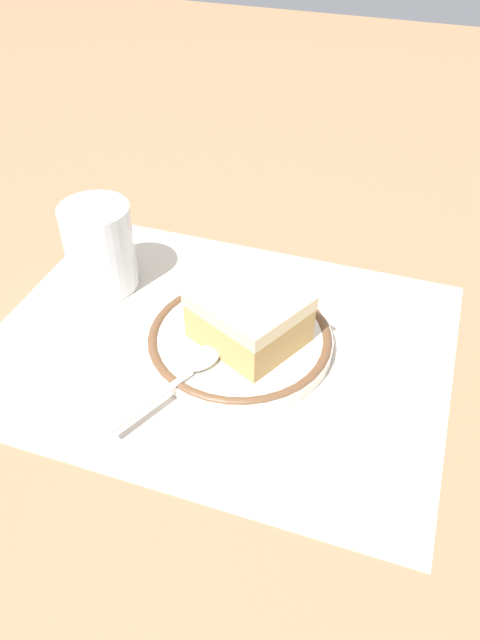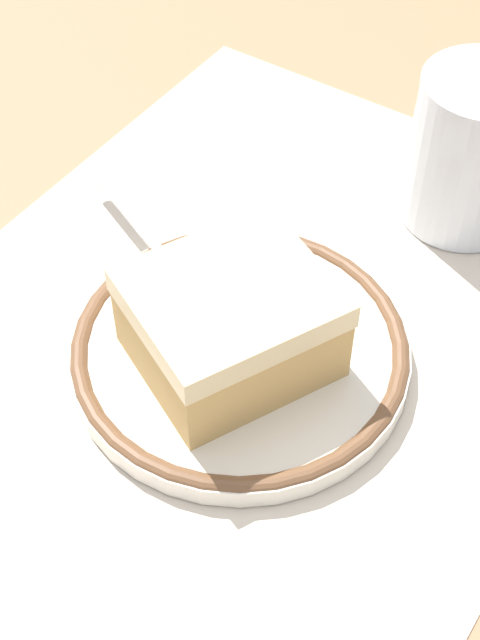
% 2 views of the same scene
% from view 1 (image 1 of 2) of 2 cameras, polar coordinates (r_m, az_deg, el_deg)
% --- Properties ---
extents(ground_plane, '(2.40, 2.40, 0.00)m').
position_cam_1_polar(ground_plane, '(0.61, -2.03, -2.32)').
color(ground_plane, '#9E7551').
extents(placemat, '(0.44, 0.34, 0.00)m').
position_cam_1_polar(placemat, '(0.61, -2.03, -2.26)').
color(placemat, beige).
rests_on(placemat, ground_plane).
extents(plate, '(0.18, 0.18, 0.01)m').
position_cam_1_polar(plate, '(0.60, 0.00, -1.78)').
color(plate, silver).
rests_on(plate, placemat).
extents(cake_slice, '(0.12, 0.12, 0.05)m').
position_cam_1_polar(cake_slice, '(0.58, 0.85, 0.31)').
color(cake_slice, tan).
rests_on(cake_slice, plate).
extents(spoon, '(0.07, 0.13, 0.01)m').
position_cam_1_polar(spoon, '(0.56, -4.31, -4.53)').
color(spoon, silver).
rests_on(spoon, plate).
extents(cup, '(0.07, 0.07, 0.09)m').
position_cam_1_polar(cup, '(0.67, -12.71, 6.08)').
color(cup, silver).
rests_on(cup, placemat).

